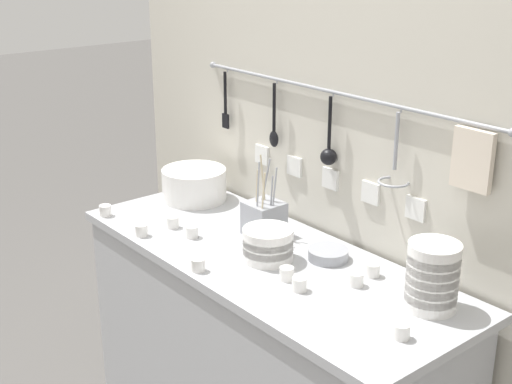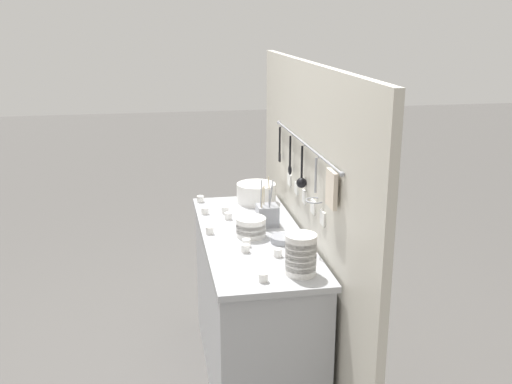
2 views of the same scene
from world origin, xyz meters
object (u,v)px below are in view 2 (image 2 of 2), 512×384
at_px(cup_edge_far, 246,243).
at_px(cup_back_left, 210,230).
at_px(cup_by_caddy, 225,210).
at_px(cup_mid_row, 294,251).
at_px(cup_centre, 263,277).
at_px(cup_back_right, 205,211).
at_px(bowl_stack_tall_left, 301,254).
at_px(cup_beside_plates, 278,253).
at_px(cup_edge_near, 228,216).
at_px(steel_mixing_bowl, 283,239).
at_px(cup_front_left, 200,199).
at_px(cutlery_caddy, 267,215).
at_px(plate_stack, 256,193).
at_px(cup_front_right, 245,248).
at_px(bowl_stack_back_corner, 251,227).

height_order(cup_edge_far, cup_back_left, same).
xyz_separation_m(cup_by_caddy, cup_mid_row, (0.70, 0.26, 0.00)).
bearing_deg(cup_centre, cup_back_right, -170.33).
distance_m(bowl_stack_tall_left, cup_beside_plates, 0.24).
xyz_separation_m(cup_beside_plates, cup_edge_near, (-0.60, -0.17, 0.00)).
bearing_deg(bowl_stack_tall_left, cup_centre, -74.10).
xyz_separation_m(steel_mixing_bowl, cup_front_left, (-0.78, -0.37, 0.00)).
relative_size(cup_mid_row, cup_back_left, 1.00).
bearing_deg(cup_centre, cup_front_left, -171.91).
bearing_deg(cup_edge_near, cup_by_caddy, -178.39).
bearing_deg(steel_mixing_bowl, cup_front_left, -154.93).
relative_size(steel_mixing_bowl, cup_back_left, 3.00).
relative_size(cup_mid_row, cup_edge_near, 1.00).
bearing_deg(cutlery_caddy, bowl_stack_tall_left, 1.95).
height_order(cup_beside_plates, cup_front_left, same).
bearing_deg(cup_mid_row, cutlery_caddy, -174.06).
relative_size(plate_stack, cup_back_right, 5.73).
relative_size(cutlery_caddy, cup_centre, 6.40).
xyz_separation_m(cup_back_right, cup_front_right, (0.64, 0.15, 0.00)).
height_order(bowl_stack_back_corner, cup_front_right, bowl_stack_back_corner).
height_order(steel_mixing_bowl, cup_back_right, cup_back_right).
distance_m(steel_mixing_bowl, cup_centre, 0.49).
relative_size(cup_by_caddy, cup_mid_row, 1.00).
height_order(cutlery_caddy, cup_centre, cutlery_caddy).
distance_m(cup_edge_far, cup_beside_plates, 0.21).
distance_m(cup_back_right, cup_mid_row, 0.80).
bearing_deg(steel_mixing_bowl, bowl_stack_back_corner, -128.72).
bearing_deg(cup_back_right, cup_front_right, 12.86).
height_order(plate_stack, cup_back_right, plate_stack).
bearing_deg(bowl_stack_back_corner, cup_front_right, -16.71).
bearing_deg(steel_mixing_bowl, cup_back_right, -146.27).
relative_size(bowl_stack_tall_left, steel_mixing_bowl, 1.49).
bearing_deg(cup_back_left, cup_edge_near, 149.55).
bearing_deg(cup_mid_row, plate_stack, -177.75).
bearing_deg(cup_centre, cup_back_left, -164.83).
height_order(bowl_stack_back_corner, cup_edge_near, bowl_stack_back_corner).
bearing_deg(cup_beside_plates, cup_mid_row, 97.52).
bearing_deg(cup_back_right, cutlery_caddy, 52.26).
xyz_separation_m(plate_stack, cup_front_right, (0.81, -0.20, -0.04)).
xyz_separation_m(bowl_stack_back_corner, cup_beside_plates, (0.30, 0.08, -0.03)).
distance_m(steel_mixing_bowl, cup_mid_row, 0.17).
xyz_separation_m(cup_back_right, cup_by_caddy, (0.01, 0.12, 0.00)).
relative_size(steel_mixing_bowl, cup_centre, 3.00).
bearing_deg(cup_edge_near, cup_front_right, 2.25).
xyz_separation_m(cup_mid_row, cup_edge_near, (-0.59, -0.25, 0.00)).
relative_size(plate_stack, cup_centre, 5.73).
xyz_separation_m(cutlery_caddy, cup_beside_plates, (0.46, -0.04, -0.04)).
bearing_deg(cup_back_left, cup_by_caddy, 159.17).
relative_size(cup_back_right, cup_centre, 1.00).
bearing_deg(cup_edge_near, bowl_stack_back_corner, 15.98).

